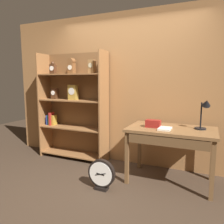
{
  "coord_description": "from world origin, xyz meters",
  "views": [
    {
      "loc": [
        1.28,
        -2.26,
        1.46
      ],
      "look_at": [
        -0.06,
        0.76,
        0.98
      ],
      "focal_mm": 35.14,
      "sensor_mm": 36.0,
      "label": 1
    }
  ],
  "objects_px": {
    "open_repair_manual": "(165,129)",
    "toolbox_small": "(153,124)",
    "round_clock_large": "(102,174)",
    "desk_lamp": "(204,111)",
    "bookshelf": "(73,106)",
    "workbench": "(171,135)"
  },
  "relations": [
    {
      "from": "open_repair_manual",
      "to": "toolbox_small",
      "type": "bearing_deg",
      "value": 158.76
    },
    {
      "from": "open_repair_manual",
      "to": "round_clock_large",
      "type": "xyz_separation_m",
      "value": [
        -0.73,
        -0.48,
        -0.59
      ]
    },
    {
      "from": "desk_lamp",
      "to": "toolbox_small",
      "type": "relative_size",
      "value": 2.09
    },
    {
      "from": "bookshelf",
      "to": "round_clock_large",
      "type": "distance_m",
      "value": 1.6
    },
    {
      "from": "toolbox_small",
      "to": "bookshelf",
      "type": "bearing_deg",
      "value": 167.09
    },
    {
      "from": "bookshelf",
      "to": "toolbox_small",
      "type": "bearing_deg",
      "value": -12.91
    },
    {
      "from": "bookshelf",
      "to": "workbench",
      "type": "bearing_deg",
      "value": -10.43
    },
    {
      "from": "toolbox_small",
      "to": "open_repair_manual",
      "type": "xyz_separation_m",
      "value": [
        0.18,
        -0.07,
        -0.04
      ]
    },
    {
      "from": "bookshelf",
      "to": "open_repair_manual",
      "type": "relative_size",
      "value": 8.87
    },
    {
      "from": "open_repair_manual",
      "to": "bookshelf",
      "type": "bearing_deg",
      "value": 167.22
    },
    {
      "from": "bookshelf",
      "to": "round_clock_large",
      "type": "height_order",
      "value": "bookshelf"
    },
    {
      "from": "bookshelf",
      "to": "round_clock_large",
      "type": "xyz_separation_m",
      "value": [
        1.05,
        -0.92,
        -0.77
      ]
    },
    {
      "from": "bookshelf",
      "to": "desk_lamp",
      "type": "height_order",
      "value": "bookshelf"
    },
    {
      "from": "bookshelf",
      "to": "desk_lamp",
      "type": "relative_size",
      "value": 4.46
    },
    {
      "from": "open_repair_manual",
      "to": "workbench",
      "type": "bearing_deg",
      "value": 57.28
    },
    {
      "from": "bookshelf",
      "to": "open_repair_manual",
      "type": "height_order",
      "value": "bookshelf"
    },
    {
      "from": "workbench",
      "to": "open_repair_manual",
      "type": "relative_size",
      "value": 5.44
    },
    {
      "from": "workbench",
      "to": "toolbox_small",
      "type": "height_order",
      "value": "toolbox_small"
    },
    {
      "from": "round_clock_large",
      "to": "bookshelf",
      "type": "bearing_deg",
      "value": 138.67
    },
    {
      "from": "bookshelf",
      "to": "workbench",
      "type": "relative_size",
      "value": 1.63
    },
    {
      "from": "workbench",
      "to": "open_repair_manual",
      "type": "height_order",
      "value": "open_repair_manual"
    },
    {
      "from": "workbench",
      "to": "toolbox_small",
      "type": "bearing_deg",
      "value": -174.1
    }
  ]
}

